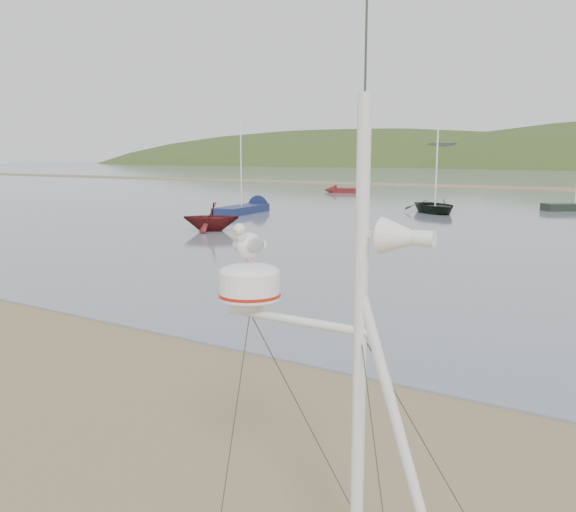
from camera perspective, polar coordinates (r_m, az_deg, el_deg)
The scene contains 6 objects.
ground at distance 8.58m, azimuth -14.30°, elevation -17.24°, with size 560.00×560.00×0.00m, color #786545.
mast_rig at distance 5.26m, azimuth 5.59°, elevation -19.72°, with size 2.30×2.45×5.18m.
boat_dark at distance 41.72m, azimuth 13.69°, elevation 6.96°, with size 3.16×0.92×4.43m, color black.
boat_red at distance 30.99m, azimuth -7.23°, elevation 4.89°, with size 2.40×1.47×2.78m, color #571414.
sailboat_blue_near at distance 42.03m, azimuth -3.23°, elevation 4.56°, with size 2.52×6.81×6.62m.
dinghy_red_far at distance 63.44m, azimuth 5.05°, elevation 6.14°, with size 4.92×2.13×1.16m.
Camera 1 is at (5.72, -5.15, 3.80)m, focal length 38.00 mm.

